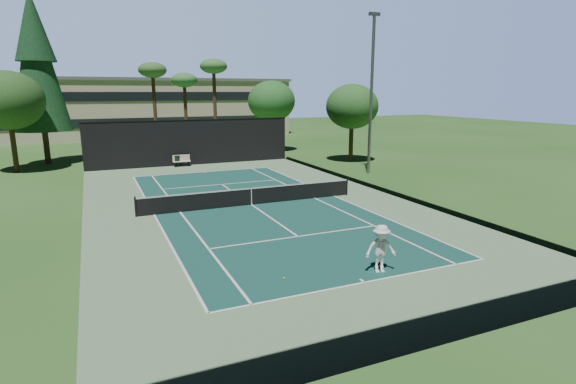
% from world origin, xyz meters
% --- Properties ---
extents(ground, '(160.00, 160.00, 0.00)m').
position_xyz_m(ground, '(0.00, 0.00, 0.00)').
color(ground, '#2C5921').
rests_on(ground, ground).
extents(apron_slab, '(18.00, 32.00, 0.01)m').
position_xyz_m(apron_slab, '(0.00, 0.00, 0.01)').
color(apron_slab, '#658A61').
rests_on(apron_slab, ground).
extents(court_surface, '(10.97, 23.77, 0.01)m').
position_xyz_m(court_surface, '(0.00, 0.00, 0.01)').
color(court_surface, '#164840').
rests_on(court_surface, ground).
extents(court_lines, '(11.07, 23.87, 0.01)m').
position_xyz_m(court_lines, '(0.00, 0.00, 0.02)').
color(court_lines, white).
rests_on(court_lines, ground).
extents(tennis_net, '(12.90, 0.10, 1.10)m').
position_xyz_m(tennis_net, '(0.00, 0.00, 0.56)').
color(tennis_net, black).
rests_on(tennis_net, ground).
extents(fence, '(18.04, 32.05, 4.03)m').
position_xyz_m(fence, '(0.00, 0.06, 2.01)').
color(fence, black).
rests_on(fence, ground).
extents(player, '(1.28, 0.91, 1.79)m').
position_xyz_m(player, '(1.04, -11.28, 0.89)').
color(player, white).
rests_on(player, ground).
extents(tennis_ball_a, '(0.07, 0.07, 0.07)m').
position_xyz_m(tennis_ball_a, '(-2.42, -10.47, 0.04)').
color(tennis_ball_a, '#C5DE32').
rests_on(tennis_ball_a, ground).
extents(tennis_ball_b, '(0.06, 0.06, 0.06)m').
position_xyz_m(tennis_ball_b, '(-0.28, 3.56, 0.03)').
color(tennis_ball_b, '#C4E133').
rests_on(tennis_ball_b, ground).
extents(tennis_ball_c, '(0.07, 0.07, 0.07)m').
position_xyz_m(tennis_ball_c, '(0.77, 2.65, 0.04)').
color(tennis_ball_c, '#DCEA35').
rests_on(tennis_ball_c, ground).
extents(tennis_ball_d, '(0.07, 0.07, 0.07)m').
position_xyz_m(tennis_ball_d, '(-5.62, 5.34, 0.03)').
color(tennis_ball_d, '#B8D931').
rests_on(tennis_ball_d, ground).
extents(park_bench, '(1.50, 0.45, 1.02)m').
position_xyz_m(park_bench, '(-1.12, 15.51, 0.55)').
color(park_bench, beige).
rests_on(park_bench, ground).
extents(trash_bin, '(0.56, 0.56, 0.95)m').
position_xyz_m(trash_bin, '(-1.46, 15.73, 0.48)').
color(trash_bin, black).
rests_on(trash_bin, ground).
extents(pine_tree, '(4.80, 4.80, 15.00)m').
position_xyz_m(pine_tree, '(-12.00, 22.00, 9.55)').
color(pine_tree, '#4B3420').
rests_on(pine_tree, ground).
extents(palm_a, '(2.80, 2.80, 9.32)m').
position_xyz_m(palm_a, '(-2.00, 24.00, 8.19)').
color(palm_a, '#432C1C').
rests_on(palm_a, ground).
extents(palm_b, '(2.80, 2.80, 8.42)m').
position_xyz_m(palm_b, '(1.50, 26.00, 7.36)').
color(palm_b, '#442C1D').
rests_on(palm_b, ground).
extents(palm_c, '(2.80, 2.80, 9.77)m').
position_xyz_m(palm_c, '(4.00, 23.00, 8.60)').
color(palm_c, '#472D1E').
rests_on(palm_c, ground).
extents(decid_tree_a, '(5.12, 5.12, 7.62)m').
position_xyz_m(decid_tree_a, '(10.00, 22.00, 5.42)').
color(decid_tree_a, '#4C3620').
rests_on(decid_tree_a, ground).
extents(decid_tree_b, '(4.80, 4.80, 7.14)m').
position_xyz_m(decid_tree_b, '(14.00, 12.00, 5.08)').
color(decid_tree_b, '#45321D').
rests_on(decid_tree_b, ground).
extents(decid_tree_c, '(5.44, 5.44, 8.09)m').
position_xyz_m(decid_tree_c, '(-14.00, 18.00, 5.76)').
color(decid_tree_c, '#4A341F').
rests_on(decid_tree_c, ground).
extents(campus_building, '(40.50, 12.50, 8.30)m').
position_xyz_m(campus_building, '(0.00, 45.98, 4.21)').
color(campus_building, '#BFB294').
rests_on(campus_building, ground).
extents(light_pole, '(0.90, 0.25, 12.22)m').
position_xyz_m(light_pole, '(12.00, 6.00, 6.46)').
color(light_pole, gray).
rests_on(light_pole, ground).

